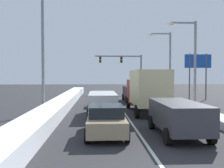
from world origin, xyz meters
TOP-DOWN VIEW (x-y plane):
  - ground_plane at (0.00, 14.56)m, footprint 120.00×120.00m
  - lane_stripe_between_right_lane_and_center_lane at (-0.00, 18.20)m, footprint 0.14×40.03m
  - snow_bank_right_shoulder at (5.30, 18.20)m, footprint 1.40×40.03m
  - snow_bank_left_shoulder at (-5.30, 18.20)m, footprint 1.65×40.03m
  - suv_charcoal_right_lane_nearest at (1.85, 6.52)m, footprint 2.16×4.90m
  - box_truck_right_lane_second at (1.75, 14.31)m, footprint 2.53×7.20m
  - suv_black_right_lane_third at (1.86, 23.13)m, footprint 2.16×4.90m
  - sedan_tan_center_lane_nearest at (-1.69, 6.84)m, footprint 2.00×4.50m
  - suv_silver_center_lane_second at (-1.75, 13.13)m, footprint 2.16×4.90m
  - sedan_green_center_lane_third at (-1.60, 19.18)m, footprint 2.00×4.50m
  - traffic_light_gantry at (2.57, 36.38)m, footprint 7.54×0.47m
  - street_lamp_right_near at (5.97, 16.38)m, footprint 2.66×0.36m
  - street_lamp_right_mid at (5.78, 23.66)m, footprint 2.66×0.36m
  - street_lamp_left_mid at (-5.93, 14.19)m, footprint 2.66×0.36m
  - roadside_sign_right at (9.78, 24.64)m, footprint 3.20×0.16m

SIDE VIEW (x-z plane):
  - ground_plane at x=0.00m, z-range 0.00..0.00m
  - lane_stripe_between_right_lane_and_center_lane at x=0.00m, z-range 0.00..0.01m
  - snow_bank_right_shoulder at x=5.30m, z-range 0.00..0.47m
  - snow_bank_left_shoulder at x=-5.30m, z-range 0.00..0.86m
  - sedan_tan_center_lane_nearest at x=-1.69m, z-range 0.01..1.52m
  - sedan_green_center_lane_third at x=-1.60m, z-range 0.01..1.52m
  - suv_charcoal_right_lane_nearest at x=1.85m, z-range 0.18..1.85m
  - suv_black_right_lane_third at x=1.86m, z-range 0.18..1.85m
  - suv_silver_center_lane_second at x=-1.75m, z-range 0.18..1.85m
  - box_truck_right_lane_second at x=1.75m, z-range 0.22..3.58m
  - roadside_sign_right at x=9.78m, z-range 1.27..6.77m
  - traffic_light_gantry at x=2.57m, z-range 1.40..7.60m
  - street_lamp_right_near at x=5.97m, z-range 0.79..8.42m
  - street_lamp_right_mid at x=5.78m, z-range 0.80..8.60m
  - street_lamp_left_mid at x=-5.93m, z-range 0.83..9.99m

